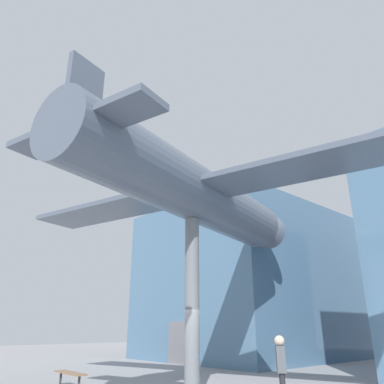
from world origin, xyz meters
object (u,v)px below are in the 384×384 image
at_px(support_pylon_central, 192,301).
at_px(plaza_bench, 70,374).
at_px(suspended_airplane, 197,194).
at_px(visitor_person, 281,365).

bearing_deg(support_pylon_central, plaza_bench, -153.53).
xyz_separation_m(support_pylon_central, suspended_airplane, (-0.09, 0.32, 3.79)).
bearing_deg(support_pylon_central, suspended_airplane, 105.15).
xyz_separation_m(visitor_person, plaza_bench, (-7.02, -2.57, -0.58)).
relative_size(suspended_airplane, visitor_person, 8.64).
distance_m(suspended_airplane, plaza_bench, 7.68).
xyz_separation_m(support_pylon_central, plaza_bench, (-4.09, -2.04, -2.33)).
bearing_deg(suspended_airplane, support_pylon_central, -90.00).
bearing_deg(visitor_person, suspended_airplane, 53.73).
height_order(support_pylon_central, suspended_airplane, suspended_airplane).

